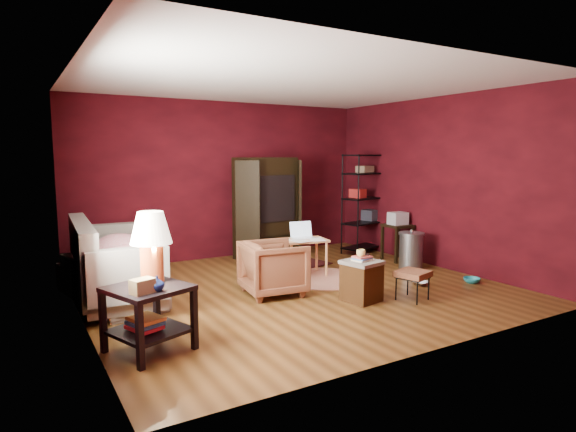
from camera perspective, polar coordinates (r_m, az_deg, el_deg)
name	(u,v)px	position (r m, az deg, el deg)	size (l,w,h in m)	color
room	(293,188)	(6.52, 0.65, 3.29)	(5.54, 5.04, 2.84)	brown
sofa	(109,272)	(6.59, -20.45, -6.21)	(1.90, 0.55, 0.74)	gray
armchair	(273,265)	(6.44, -1.76, -5.86)	(0.76, 0.71, 0.79)	black
pet_bowl_steel	(421,277)	(7.20, 15.49, -7.03)	(0.22, 0.05, 0.22)	silver
pet_bowl_turquoise	(472,275)	(7.54, 20.97, -6.53)	(0.24, 0.07, 0.24)	teal
vase	(157,284)	(4.54, -15.27, -7.74)	(0.13, 0.14, 0.13)	#0C143C
mug	(361,252)	(6.12, 8.64, -4.26)	(0.11, 0.09, 0.11)	#F0D775
side_table	(150,267)	(4.78, -16.08, -5.88)	(0.85, 0.85, 1.31)	black
sofa_cushions	(110,264)	(6.58, -20.38, -5.40)	(1.03, 2.30, 0.95)	gray
hamper	(362,280)	(6.23, 8.71, -7.51)	(0.51, 0.51, 0.60)	#482810
footstool	(413,275)	(6.39, 14.57, -6.75)	(0.46, 0.46, 0.38)	black
rug_round	(323,278)	(7.33, 4.20, -7.37)	(1.67, 1.67, 0.01)	beige
rug_oriental	(289,265)	(8.13, 0.16, -5.80)	(1.41, 1.10, 0.01)	#441213
laptop_desk	(304,243)	(7.42, 1.93, -3.21)	(0.73, 0.61, 0.82)	#FFB674
tv_armoire	(267,206)	(8.62, -2.56, 1.18)	(1.41, 0.90, 1.81)	black
wire_shelving	(365,199)	(9.26, 9.07, 2.02)	(0.98, 0.61, 1.87)	black
small_stand	(398,225)	(8.65, 12.87, -0.99)	(0.44, 0.44, 0.86)	black
trash_can	(411,251)	(8.11, 14.37, -3.98)	(0.48, 0.48, 0.65)	gray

